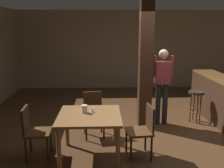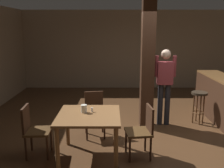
{
  "view_description": "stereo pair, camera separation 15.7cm",
  "coord_description": "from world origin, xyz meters",
  "px_view_note": "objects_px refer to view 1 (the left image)",
  "views": [
    {
      "loc": [
        -0.92,
        -4.6,
        2.17
      ],
      "look_at": [
        -0.75,
        0.23,
        1.09
      ],
      "focal_mm": 40.0,
      "sensor_mm": 36.0,
      "label": 1
    },
    {
      "loc": [
        -0.77,
        -4.6,
        2.17
      ],
      "look_at": [
        -0.75,
        0.23,
        1.09
      ],
      "focal_mm": 40.0,
      "sensor_mm": 36.0,
      "label": 2
    }
  ],
  "objects_px": {
    "salt_shaker": "(92,110)",
    "bar_stool_near": "(196,99)",
    "chair_east": "(143,128)",
    "standing_person": "(162,81)",
    "bar_counter": "(214,97)",
    "dining_table": "(90,121)",
    "chair_west": "(33,130)",
    "napkin_cup": "(84,109)",
    "chair_north": "(93,112)"
  },
  "relations": [
    {
      "from": "standing_person",
      "to": "bar_counter",
      "type": "distance_m",
      "value": 1.48
    },
    {
      "from": "chair_east",
      "to": "standing_person",
      "type": "bearing_deg",
      "value": 66.1
    },
    {
      "from": "chair_west",
      "to": "standing_person",
      "type": "height_order",
      "value": "standing_person"
    },
    {
      "from": "napkin_cup",
      "to": "chair_west",
      "type": "bearing_deg",
      "value": -175.45
    },
    {
      "from": "chair_west",
      "to": "chair_north",
      "type": "height_order",
      "value": "same"
    },
    {
      "from": "bar_stool_near",
      "to": "standing_person",
      "type": "bearing_deg",
      "value": -173.58
    },
    {
      "from": "bar_counter",
      "to": "salt_shaker",
      "type": "bearing_deg",
      "value": -149.42
    },
    {
      "from": "napkin_cup",
      "to": "bar_stool_near",
      "type": "distance_m",
      "value": 2.91
    },
    {
      "from": "chair_east",
      "to": "salt_shaker",
      "type": "bearing_deg",
      "value": 172.1
    },
    {
      "from": "napkin_cup",
      "to": "salt_shaker",
      "type": "height_order",
      "value": "napkin_cup"
    },
    {
      "from": "chair_east",
      "to": "salt_shaker",
      "type": "height_order",
      "value": "chair_east"
    },
    {
      "from": "chair_east",
      "to": "napkin_cup",
      "type": "height_order",
      "value": "napkin_cup"
    },
    {
      "from": "chair_west",
      "to": "chair_north",
      "type": "relative_size",
      "value": 1.0
    },
    {
      "from": "chair_west",
      "to": "chair_north",
      "type": "bearing_deg",
      "value": 41.93
    },
    {
      "from": "chair_west",
      "to": "bar_counter",
      "type": "height_order",
      "value": "bar_counter"
    },
    {
      "from": "chair_west",
      "to": "salt_shaker",
      "type": "height_order",
      "value": "chair_west"
    },
    {
      "from": "chair_north",
      "to": "salt_shaker",
      "type": "relative_size",
      "value": 11.82
    },
    {
      "from": "standing_person",
      "to": "bar_stool_near",
      "type": "bearing_deg",
      "value": 6.42
    },
    {
      "from": "dining_table",
      "to": "standing_person",
      "type": "height_order",
      "value": "standing_person"
    },
    {
      "from": "dining_table",
      "to": "salt_shaker",
      "type": "relative_size",
      "value": 13.76
    },
    {
      "from": "napkin_cup",
      "to": "bar_stool_near",
      "type": "relative_size",
      "value": 0.18
    },
    {
      "from": "salt_shaker",
      "to": "bar_stool_near",
      "type": "distance_m",
      "value": 2.77
    },
    {
      "from": "salt_shaker",
      "to": "chair_east",
      "type": "bearing_deg",
      "value": -7.9
    },
    {
      "from": "chair_north",
      "to": "bar_counter",
      "type": "xyz_separation_m",
      "value": [
        2.9,
        0.92,
        0.02
      ]
    },
    {
      "from": "dining_table",
      "to": "napkin_cup",
      "type": "relative_size",
      "value": 7.64
    },
    {
      "from": "chair_east",
      "to": "chair_west",
      "type": "bearing_deg",
      "value": 179.42
    },
    {
      "from": "napkin_cup",
      "to": "bar_counter",
      "type": "relative_size",
      "value": 0.07
    },
    {
      "from": "bar_counter",
      "to": "standing_person",
      "type": "bearing_deg",
      "value": -165.93
    },
    {
      "from": "napkin_cup",
      "to": "salt_shaker",
      "type": "distance_m",
      "value": 0.14
    },
    {
      "from": "chair_east",
      "to": "bar_counter",
      "type": "distance_m",
      "value": 2.72
    },
    {
      "from": "chair_north",
      "to": "chair_east",
      "type": "bearing_deg",
      "value": -45.64
    },
    {
      "from": "salt_shaker",
      "to": "bar_stool_near",
      "type": "xyz_separation_m",
      "value": [
        2.35,
        1.45,
        -0.24
      ]
    },
    {
      "from": "dining_table",
      "to": "bar_counter",
      "type": "distance_m",
      "value": 3.45
    },
    {
      "from": "standing_person",
      "to": "bar_counter",
      "type": "bearing_deg",
      "value": 14.07
    },
    {
      "from": "chair_west",
      "to": "bar_stool_near",
      "type": "relative_size",
      "value": 1.2
    },
    {
      "from": "chair_east",
      "to": "bar_stool_near",
      "type": "bearing_deg",
      "value": 46.63
    },
    {
      "from": "dining_table",
      "to": "chair_west",
      "type": "relative_size",
      "value": 1.16
    },
    {
      "from": "chair_east",
      "to": "napkin_cup",
      "type": "bearing_deg",
      "value": 174.98
    },
    {
      "from": "napkin_cup",
      "to": "standing_person",
      "type": "bearing_deg",
      "value": 40.14
    },
    {
      "from": "chair_east",
      "to": "bar_counter",
      "type": "bearing_deg",
      "value": 42.07
    },
    {
      "from": "salt_shaker",
      "to": "bar_counter",
      "type": "distance_m",
      "value": 3.36
    },
    {
      "from": "chair_north",
      "to": "bar_counter",
      "type": "distance_m",
      "value": 3.04
    },
    {
      "from": "salt_shaker",
      "to": "bar_counter",
      "type": "bearing_deg",
      "value": 30.58
    },
    {
      "from": "dining_table",
      "to": "chair_east",
      "type": "bearing_deg",
      "value": 0.29
    },
    {
      "from": "chair_west",
      "to": "chair_east",
      "type": "bearing_deg",
      "value": -0.58
    },
    {
      "from": "salt_shaker",
      "to": "bar_stool_near",
      "type": "relative_size",
      "value": 0.1
    },
    {
      "from": "chair_north",
      "to": "napkin_cup",
      "type": "distance_m",
      "value": 0.88
    },
    {
      "from": "bar_counter",
      "to": "dining_table",
      "type": "bearing_deg",
      "value": -148.02
    },
    {
      "from": "bar_counter",
      "to": "chair_west",
      "type": "bearing_deg",
      "value": -155.05
    },
    {
      "from": "dining_table",
      "to": "salt_shaker",
      "type": "bearing_deg",
      "value": 70.32
    }
  ]
}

